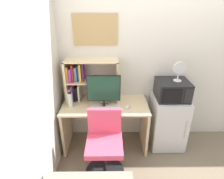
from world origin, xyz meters
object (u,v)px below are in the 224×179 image
(computer_mouse, at_px, (128,106))
(keyboard, at_px, (105,107))
(monitor, at_px, (104,90))
(water_bottle, at_px, (70,100))
(microwave, at_px, (172,90))
(hutch_bookshelf, at_px, (84,79))
(desk_fan, at_px, (179,70))
(mini_fridge, at_px, (167,121))
(desk_chair, at_px, (105,148))
(wall_corkboard, at_px, (95,29))

(computer_mouse, bearing_deg, keyboard, -177.18)
(monitor, bearing_deg, water_bottle, 176.42)
(keyboard, bearing_deg, microwave, 8.70)
(keyboard, bearing_deg, water_bottle, 173.24)
(hutch_bookshelf, height_order, water_bottle, hutch_bookshelf)
(computer_mouse, relative_size, desk_fan, 0.36)
(hutch_bookshelf, xyz_separation_m, monitor, (0.30, -0.25, -0.06))
(monitor, height_order, computer_mouse, monitor)
(monitor, xyz_separation_m, mini_fridge, (0.98, 0.11, -0.60))
(desk_fan, height_order, desk_chair, desk_fan)
(hutch_bookshelf, xyz_separation_m, keyboard, (0.32, -0.28, -0.32))
(water_bottle, height_order, desk_fan, desk_fan)
(hutch_bookshelf, xyz_separation_m, microwave, (1.27, -0.13, -0.12))
(keyboard, bearing_deg, computer_mouse, 2.82)
(monitor, xyz_separation_m, keyboard, (0.02, -0.03, -0.26))
(water_bottle, relative_size, desk_fan, 0.78)
(monitor, relative_size, computer_mouse, 4.71)
(keyboard, xyz_separation_m, microwave, (0.96, 0.15, 0.20))
(keyboard, bearing_deg, mini_fridge, 8.52)
(desk_fan, bearing_deg, hutch_bookshelf, 174.05)
(hutch_bookshelf, height_order, desk_chair, hutch_bookshelf)
(keyboard, relative_size, computer_mouse, 4.04)
(desk_chair, xyz_separation_m, wall_corkboard, (-0.13, 0.80, 1.36))
(water_bottle, relative_size, mini_fridge, 0.27)
(water_bottle, bearing_deg, desk_chair, -43.46)
(computer_mouse, bearing_deg, desk_fan, 10.25)
(microwave, xyz_separation_m, desk_chair, (-0.96, -0.55, -0.56))
(water_bottle, xyz_separation_m, mini_fridge, (1.45, 0.08, -0.44))
(computer_mouse, relative_size, wall_corkboard, 0.17)
(hutch_bookshelf, xyz_separation_m, wall_corkboard, (0.18, 0.12, 0.68))
(keyboard, distance_m, desk_fan, 1.13)
(hutch_bookshelf, relative_size, desk_fan, 2.73)
(keyboard, xyz_separation_m, water_bottle, (-0.50, 0.06, 0.09))
(mini_fridge, distance_m, microwave, 0.55)
(mini_fridge, xyz_separation_m, wall_corkboard, (-1.09, 0.25, 1.34))
(microwave, xyz_separation_m, wall_corkboard, (-1.09, 0.25, 0.80))
(hutch_bookshelf, relative_size, water_bottle, 3.48)
(desk_fan, height_order, wall_corkboard, wall_corkboard)
(computer_mouse, xyz_separation_m, wall_corkboard, (-0.45, 0.38, 0.99))
(computer_mouse, bearing_deg, water_bottle, 176.96)
(desk_fan, bearing_deg, microwave, 173.87)
(computer_mouse, bearing_deg, desk_chair, -127.64)
(keyboard, bearing_deg, wall_corkboard, 108.72)
(keyboard, distance_m, desk_chair, 0.54)
(desk_chair, bearing_deg, hutch_bookshelf, 114.46)
(mini_fridge, relative_size, microwave, 1.83)
(hutch_bookshelf, height_order, monitor, hutch_bookshelf)
(keyboard, bearing_deg, desk_chair, -90.94)
(hutch_bookshelf, height_order, keyboard, hutch_bookshelf)
(desk_fan, bearing_deg, wall_corkboard, 167.32)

